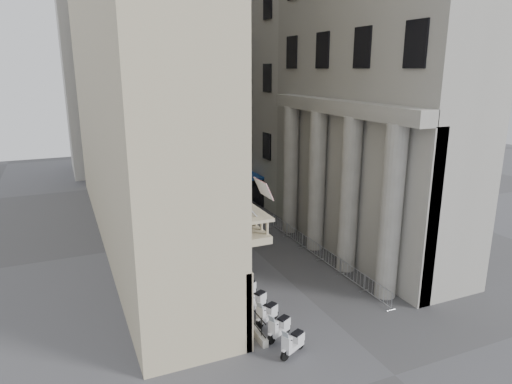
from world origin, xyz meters
TOP-DOWN VIEW (x-y plane):
  - ground at (0.00, 0.00)m, footprint 120.00×120.00m
  - left_building at (-7.50, 22.00)m, footprint 5.00×36.00m
  - far_building at (0.00, 48.00)m, footprint 22.00×10.00m
  - iron_fence at (-4.30, 18.00)m, footprint 0.30×28.00m
  - blue_awning at (4.15, 26.00)m, footprint 1.60×3.00m
  - flag at (-4.00, 5.00)m, footprint 1.00×1.40m
  - scooter_0 at (-3.32, 3.09)m, footprint 1.50×1.11m
  - scooter_1 at (-3.32, 4.51)m, footprint 1.50×1.11m
  - scooter_2 at (-3.32, 5.93)m, footprint 1.50×1.11m
  - scooter_3 at (-3.32, 7.36)m, footprint 1.50×1.11m
  - scooter_4 at (-3.32, 8.78)m, footprint 1.50×1.11m
  - scooter_5 at (-3.32, 10.20)m, footprint 1.50×1.11m
  - scooter_6 at (-3.32, 11.62)m, footprint 1.50×1.11m
  - scooter_7 at (-3.32, 13.04)m, footprint 1.50×1.11m
  - scooter_8 at (-3.32, 14.46)m, footprint 1.50×1.11m
  - scooter_9 at (-3.32, 15.88)m, footprint 1.50×1.11m
  - scooter_10 at (-3.32, 17.30)m, footprint 1.50×1.11m
  - scooter_11 at (-3.32, 18.73)m, footprint 1.50×1.11m
  - scooter_12 at (-3.32, 20.15)m, footprint 1.50×1.11m
  - scooter_13 at (-3.32, 21.57)m, footprint 1.50×1.11m
  - scooter_14 at (-3.32, 22.99)m, footprint 1.50×1.11m
  - barrier_0 at (3.45, 5.65)m, footprint 0.60×2.40m
  - barrier_1 at (3.45, 8.15)m, footprint 0.60×2.40m
  - barrier_2 at (3.45, 10.65)m, footprint 0.60×2.40m
  - barrier_3 at (3.45, 13.15)m, footprint 0.60×2.40m
  - barrier_4 at (3.45, 15.65)m, footprint 0.60×2.40m
  - barrier_5 at (3.45, 18.15)m, footprint 0.60×2.40m
  - security_tent at (-3.31, 22.16)m, footprint 4.06×4.06m
  - street_lamp at (-2.18, 27.96)m, footprint 2.69×0.53m
  - info_kiosk at (-3.82, 22.43)m, footprint 0.32×0.78m
  - pedestrian_a at (-1.23, 28.64)m, footprint 0.73×0.53m
  - pedestrian_b at (2.07, 32.73)m, footprint 1.00×0.87m
  - pedestrian_c at (0.95, 36.00)m, footprint 0.85×0.55m

SIDE VIEW (x-z plane):
  - ground at x=0.00m, z-range 0.00..0.00m
  - iron_fence at x=-4.30m, z-range -0.70..0.70m
  - blue_awning at x=4.15m, z-range -1.50..1.50m
  - flag at x=-4.00m, z-range -4.10..4.10m
  - scooter_0 at x=-3.32m, z-range -0.75..0.75m
  - scooter_1 at x=-3.32m, z-range -0.75..0.75m
  - scooter_2 at x=-3.32m, z-range -0.75..0.75m
  - scooter_3 at x=-3.32m, z-range -0.75..0.75m
  - scooter_4 at x=-3.32m, z-range -0.75..0.75m
  - scooter_5 at x=-3.32m, z-range -0.75..0.75m
  - scooter_6 at x=-3.32m, z-range -0.75..0.75m
  - scooter_7 at x=-3.32m, z-range -0.75..0.75m
  - scooter_8 at x=-3.32m, z-range -0.75..0.75m
  - scooter_9 at x=-3.32m, z-range -0.75..0.75m
  - scooter_10 at x=-3.32m, z-range -0.75..0.75m
  - scooter_11 at x=-3.32m, z-range -0.75..0.75m
  - scooter_12 at x=-3.32m, z-range -0.75..0.75m
  - scooter_13 at x=-3.32m, z-range -0.75..0.75m
  - scooter_14 at x=-3.32m, z-range -0.75..0.75m
  - barrier_0 at x=3.45m, z-range -0.55..0.55m
  - barrier_1 at x=3.45m, z-range -0.55..0.55m
  - barrier_2 at x=3.45m, z-range -0.55..0.55m
  - barrier_3 at x=3.45m, z-range -0.55..0.55m
  - barrier_4 at x=3.45m, z-range -0.55..0.55m
  - barrier_5 at x=3.45m, z-range -0.55..0.55m
  - info_kiosk at x=-3.82m, z-range 0.01..1.63m
  - pedestrian_c at x=0.95m, z-range 0.00..1.73m
  - pedestrian_b at x=2.07m, z-range 0.00..1.77m
  - pedestrian_a at x=-1.23m, z-range 0.00..1.88m
  - security_tent at x=-3.31m, z-range 1.11..4.40m
  - street_lamp at x=-2.18m, z-range 0.80..9.07m
  - far_building at x=0.00m, z-range 0.00..30.00m
  - left_building at x=-7.50m, z-range 0.00..34.00m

